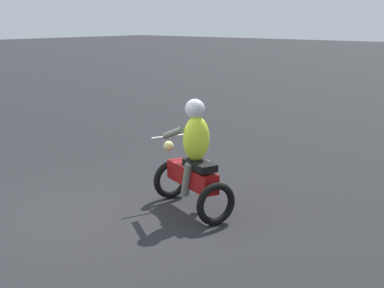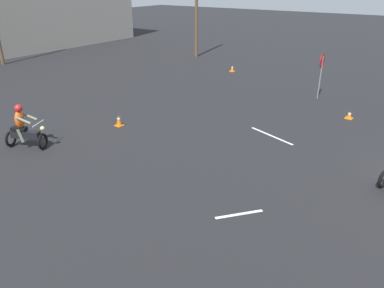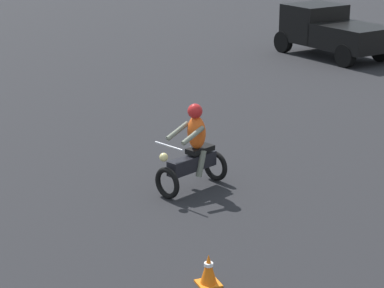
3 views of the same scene
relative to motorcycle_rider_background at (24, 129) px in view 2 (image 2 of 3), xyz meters
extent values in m
torus|color=black|center=(4.37, -11.36, -0.43)|extent=(0.60, 0.30, 0.60)
torus|color=black|center=(0.27, -0.63, -0.43)|extent=(0.59, 0.33, 0.60)
torus|color=black|center=(-0.25, 0.56, -0.43)|extent=(0.59, 0.33, 0.60)
cube|color=black|center=(0.01, -0.03, -0.21)|extent=(0.66, 1.10, 0.28)
cube|color=black|center=(-0.07, 0.17, 0.01)|extent=(0.46, 0.62, 0.10)
cylinder|color=silver|center=(0.25, -0.58, 0.27)|extent=(0.66, 0.31, 0.04)
sphere|color=#F2E08C|center=(0.31, -0.70, 0.09)|extent=(0.21, 0.21, 0.16)
ellipsoid|color=#EA5919|center=(-0.03, 0.08, 0.37)|extent=(0.48, 0.42, 0.64)
cylinder|color=slate|center=(-0.10, -0.28, 0.42)|extent=(0.30, 0.54, 0.27)
cylinder|color=slate|center=(0.27, -0.12, 0.42)|extent=(0.30, 0.54, 0.27)
cylinder|color=slate|center=(-0.15, 0.00, -0.21)|extent=(0.21, 0.27, 0.51)
cylinder|color=slate|center=(0.10, 0.12, -0.21)|extent=(0.21, 0.27, 0.51)
sphere|color=red|center=(-0.02, 0.04, 0.79)|extent=(0.37, 0.37, 0.28)
cylinder|color=slate|center=(12.30, -6.87, 0.37)|extent=(0.07, 0.07, 2.20)
cylinder|color=red|center=(12.30, -6.85, 1.22)|extent=(0.70, 0.03, 0.70)
cylinder|color=white|center=(12.30, -6.84, 1.22)|extent=(0.60, 0.01, 0.60)
cube|color=orange|center=(10.06, -9.01, -0.71)|extent=(0.32, 0.32, 0.03)
cone|color=orange|center=(10.06, -9.01, -0.55)|extent=(0.24, 0.24, 0.30)
cylinder|color=white|center=(10.06, -9.01, -0.50)|extent=(0.13, 0.13, 0.05)
cube|color=orange|center=(15.14, -0.22, -0.71)|extent=(0.32, 0.32, 0.03)
cone|color=orange|center=(15.14, -0.22, -0.50)|extent=(0.24, 0.24, 0.39)
cylinder|color=white|center=(15.14, -0.22, -0.44)|extent=(0.13, 0.13, 0.05)
cube|color=orange|center=(3.55, -1.21, -0.71)|extent=(0.32, 0.32, 0.03)
cone|color=orange|center=(3.55, -1.21, -0.47)|extent=(0.24, 0.24, 0.44)
cylinder|color=white|center=(3.55, -1.21, -0.41)|extent=(0.13, 0.13, 0.05)
cube|color=silver|center=(6.21, -6.99, -0.72)|extent=(0.83, 2.10, 0.01)
cube|color=silver|center=(0.68, -8.50, -0.72)|extent=(1.10, 0.94, 0.01)
cylinder|color=brown|center=(18.11, 4.72, 3.28)|extent=(0.24, 0.24, 8.01)
camera|label=1|loc=(9.79, -7.17, 2.02)|focal=50.00mm
camera|label=2|loc=(-6.87, -12.22, 5.02)|focal=35.00mm
camera|label=3|loc=(12.29, -5.00, 4.49)|focal=70.00mm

